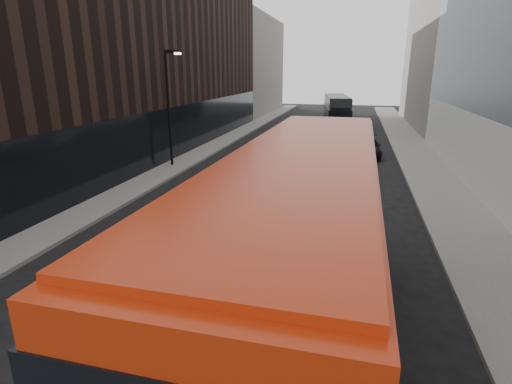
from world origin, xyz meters
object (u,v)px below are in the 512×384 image
Objects in this scene: street_lamp at (169,101)px; car_c at (367,147)px; red_bus at (303,246)px; car_b at (335,149)px; car_a at (311,180)px; grey_bus at (337,109)px.

street_lamp is 14.27m from car_c.
red_bus is 2.50× the size of car_c.
street_lamp reaches higher than car_b.
street_lamp is at bearing 124.43° from red_bus.
car_a is at bearing -89.79° from car_b.
car_b reaches higher than car_a.
car_b is 0.89× the size of car_c.
grey_bus is (-1.25, 39.16, -0.80)m from red_bus.
red_bus is 3.10× the size of car_a.
street_lamp is 1.71× the size of car_b.
red_bus is at bearing -96.01° from car_c.
grey_bus reaches higher than car_b.
grey_bus reaches higher than car_c.
car_b is at bearing 26.88° from street_lamp.
red_bus reaches higher than car_c.
street_lamp is 0.61× the size of red_bus.
car_c is (12.18, 6.53, -3.52)m from street_lamp.
red_bus is 22.33m from car_c.
car_b is (-0.38, 20.69, -1.87)m from red_bus.
car_a is 8.44m from car_b.
car_c reaches higher than car_a.
red_bus is (10.34, -15.64, -1.64)m from street_lamp.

